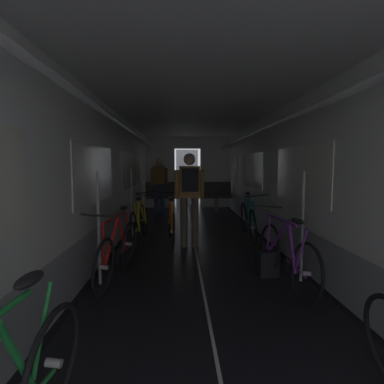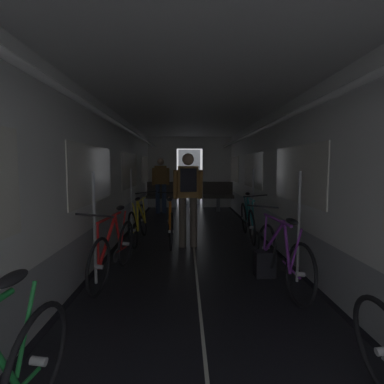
{
  "view_description": "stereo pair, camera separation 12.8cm",
  "coord_description": "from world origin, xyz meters",
  "px_view_note": "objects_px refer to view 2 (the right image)",
  "views": [
    {
      "loc": [
        -0.28,
        -1.64,
        1.47
      ],
      "look_at": [
        0.0,
        5.16,
        0.88
      ],
      "focal_mm": 28.58,
      "sensor_mm": 36.0,
      "label": 1
    },
    {
      "loc": [
        -0.15,
        -1.64,
        1.47
      ],
      "look_at": [
        0.0,
        5.16,
        0.88
      ],
      "focal_mm": 28.58,
      "sensor_mm": 36.0,
      "label": 2
    }
  ],
  "objects_px": {
    "bicycle_teal": "(248,220)",
    "person_standing_near_bench": "(161,182)",
    "bench_seat_far_left": "(162,194)",
    "bicycle_purple": "(281,256)",
    "bench_seat_far_right": "(218,194)",
    "bicycle_orange_in_aisle": "(170,223)",
    "bicycle_yellow": "(139,222)",
    "backpack_on_floor": "(264,264)",
    "person_cyclist_aisle": "(188,191)",
    "bicycle_red": "(114,250)"
  },
  "relations": [
    {
      "from": "bench_seat_far_right",
      "to": "bicycle_purple",
      "type": "relative_size",
      "value": 0.58
    },
    {
      "from": "bicycle_yellow",
      "to": "bicycle_purple",
      "type": "bearing_deg",
      "value": -47.3
    },
    {
      "from": "bicycle_yellow",
      "to": "backpack_on_floor",
      "type": "relative_size",
      "value": 4.98
    },
    {
      "from": "backpack_on_floor",
      "to": "bench_seat_far_left",
      "type": "bearing_deg",
      "value": 107.31
    },
    {
      "from": "bicycle_red",
      "to": "backpack_on_floor",
      "type": "height_order",
      "value": "bicycle_red"
    },
    {
      "from": "bicycle_yellow",
      "to": "person_standing_near_bench",
      "type": "xyz_separation_m",
      "value": [
        0.15,
        3.53,
        0.59
      ]
    },
    {
      "from": "bicycle_red",
      "to": "person_standing_near_bench",
      "type": "relative_size",
      "value": 1.0
    },
    {
      "from": "bicycle_purple",
      "to": "bicycle_orange_in_aisle",
      "type": "height_order",
      "value": "bicycle_purple"
    },
    {
      "from": "person_standing_near_bench",
      "to": "backpack_on_floor",
      "type": "relative_size",
      "value": 4.96
    },
    {
      "from": "bicycle_red",
      "to": "person_cyclist_aisle",
      "type": "distance_m",
      "value": 1.92
    },
    {
      "from": "bicycle_teal",
      "to": "person_cyclist_aisle",
      "type": "height_order",
      "value": "person_cyclist_aisle"
    },
    {
      "from": "bicycle_teal",
      "to": "bicycle_orange_in_aisle",
      "type": "relative_size",
      "value": 1.0
    },
    {
      "from": "bench_seat_far_right",
      "to": "person_cyclist_aisle",
      "type": "distance_m",
      "value": 4.44
    },
    {
      "from": "bench_seat_far_right",
      "to": "backpack_on_floor",
      "type": "bearing_deg",
      "value": -89.97
    },
    {
      "from": "bench_seat_far_right",
      "to": "bicycle_red",
      "type": "distance_m",
      "value": 6.16
    },
    {
      "from": "bench_seat_far_left",
      "to": "bicycle_teal",
      "type": "bearing_deg",
      "value": -61.48
    },
    {
      "from": "bicycle_yellow",
      "to": "bicycle_teal",
      "type": "height_order",
      "value": "bicycle_yellow"
    },
    {
      "from": "bicycle_red",
      "to": "bicycle_yellow",
      "type": "xyz_separation_m",
      "value": [
        0.02,
        1.93,
        -0.0
      ]
    },
    {
      "from": "bicycle_purple",
      "to": "backpack_on_floor",
      "type": "height_order",
      "value": "bicycle_purple"
    },
    {
      "from": "bench_seat_far_left",
      "to": "bench_seat_far_right",
      "type": "bearing_deg",
      "value": 0.0
    },
    {
      "from": "bench_seat_far_right",
      "to": "bicycle_red",
      "type": "relative_size",
      "value": 0.58
    },
    {
      "from": "bench_seat_far_left",
      "to": "bicycle_purple",
      "type": "relative_size",
      "value": 0.58
    },
    {
      "from": "bicycle_red",
      "to": "bicycle_yellow",
      "type": "relative_size",
      "value": 1.0
    },
    {
      "from": "bicycle_purple",
      "to": "bench_seat_far_left",
      "type": "bearing_deg",
      "value": 107.29
    },
    {
      "from": "person_cyclist_aisle",
      "to": "bicycle_orange_in_aisle",
      "type": "bearing_deg",
      "value": 141.35
    },
    {
      "from": "person_standing_near_bench",
      "to": "backpack_on_floor",
      "type": "height_order",
      "value": "person_standing_near_bench"
    },
    {
      "from": "bicycle_teal",
      "to": "backpack_on_floor",
      "type": "xyz_separation_m",
      "value": [
        -0.2,
        -2.09,
        -0.21
      ]
    },
    {
      "from": "bicycle_orange_in_aisle",
      "to": "backpack_on_floor",
      "type": "height_order",
      "value": "bicycle_orange_in_aisle"
    },
    {
      "from": "bicycle_teal",
      "to": "person_cyclist_aisle",
      "type": "distance_m",
      "value": 1.49
    },
    {
      "from": "bicycle_yellow",
      "to": "backpack_on_floor",
      "type": "xyz_separation_m",
      "value": [
        1.95,
        -1.88,
        -0.21
      ]
    },
    {
      "from": "bench_seat_far_left",
      "to": "bench_seat_far_right",
      "type": "relative_size",
      "value": 1.0
    },
    {
      "from": "bench_seat_far_left",
      "to": "bicycle_purple",
      "type": "height_order",
      "value": "bench_seat_far_left"
    },
    {
      "from": "bench_seat_far_left",
      "to": "person_cyclist_aisle",
      "type": "height_order",
      "value": "person_cyclist_aisle"
    },
    {
      "from": "bicycle_orange_in_aisle",
      "to": "person_standing_near_bench",
      "type": "height_order",
      "value": "person_standing_near_bench"
    },
    {
      "from": "bench_seat_far_right",
      "to": "bicycle_yellow",
      "type": "distance_m",
      "value": 4.36
    },
    {
      "from": "bench_seat_far_right",
      "to": "bicycle_teal",
      "type": "distance_m",
      "value": 3.7
    },
    {
      "from": "bicycle_purple",
      "to": "bicycle_teal",
      "type": "distance_m",
      "value": 2.44
    },
    {
      "from": "bicycle_yellow",
      "to": "bicycle_orange_in_aisle",
      "type": "distance_m",
      "value": 0.63
    },
    {
      "from": "bench_seat_far_right",
      "to": "bicycle_orange_in_aisle",
      "type": "relative_size",
      "value": 0.58
    },
    {
      "from": "bench_seat_far_right",
      "to": "bicycle_purple",
      "type": "xyz_separation_m",
      "value": [
        0.11,
        -6.13,
        -0.19
      ]
    },
    {
      "from": "bench_seat_far_left",
      "to": "bicycle_red",
      "type": "height_order",
      "value": "bench_seat_far_left"
    },
    {
      "from": "bench_seat_far_right",
      "to": "person_standing_near_bench",
      "type": "bearing_deg",
      "value": -168.17
    },
    {
      "from": "bicycle_red",
      "to": "person_cyclist_aisle",
      "type": "height_order",
      "value": "person_cyclist_aisle"
    },
    {
      "from": "bicycle_red",
      "to": "bicycle_orange_in_aisle",
      "type": "xyz_separation_m",
      "value": [
        0.64,
        1.8,
        0.0
      ]
    },
    {
      "from": "person_standing_near_bench",
      "to": "bicycle_purple",
      "type": "bearing_deg",
      "value": -71.67
    },
    {
      "from": "bicycle_purple",
      "to": "bicycle_red",
      "type": "distance_m",
      "value": 2.1
    },
    {
      "from": "bench_seat_far_right",
      "to": "bicycle_purple",
      "type": "distance_m",
      "value": 6.13
    },
    {
      "from": "bench_seat_far_left",
      "to": "bicycle_orange_in_aisle",
      "type": "bearing_deg",
      "value": -83.35
    },
    {
      "from": "bicycle_yellow",
      "to": "bicycle_orange_in_aisle",
      "type": "height_order",
      "value": "bicycle_yellow"
    },
    {
      "from": "bicycle_teal",
      "to": "person_standing_near_bench",
      "type": "distance_m",
      "value": 3.92
    }
  ]
}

